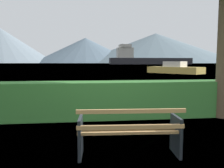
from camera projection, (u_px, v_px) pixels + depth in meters
ground_plane at (129, 155)px, 3.91m from camera, size 1400.00×1400.00×0.00m
water_surface at (86, 64)px, 307.46m from camera, size 620.00×620.00×0.00m
park_bench at (129, 132)px, 3.81m from camera, size 1.75×0.67×0.87m
hedge_row at (111, 99)px, 6.56m from camera, size 13.87×0.87×1.04m
cargo_ship_large at (145, 59)px, 191.90m from camera, size 70.85×13.24×16.46m
tender_far at (175, 69)px, 33.00m from camera, size 6.86×8.13×1.74m
distant_hills at (106, 48)px, 595.26m from camera, size 742.67×420.87×87.18m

